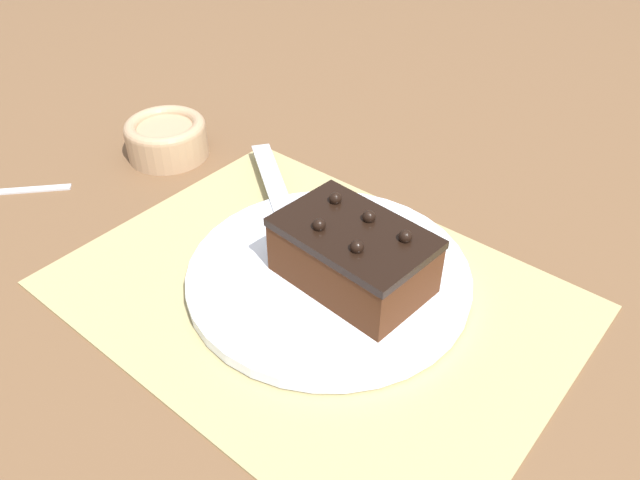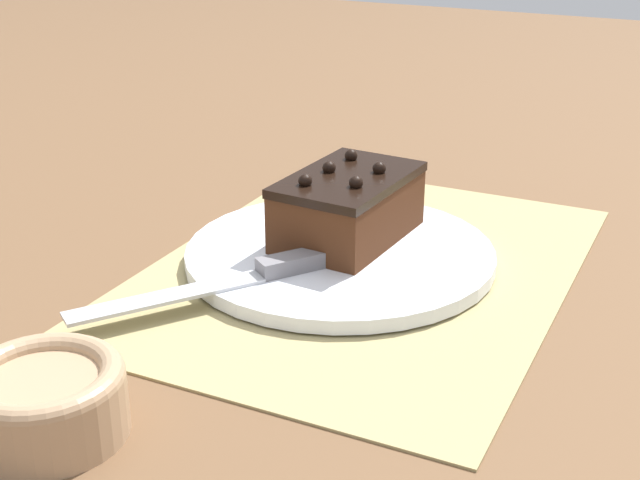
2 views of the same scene
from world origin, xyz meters
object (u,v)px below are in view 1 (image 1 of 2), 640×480
at_px(chocolate_cake, 353,255).
at_px(serving_knife, 287,216).
at_px(cake_plate, 326,274).
at_px(small_bowl, 166,137).

height_order(chocolate_cake, serving_knife, chocolate_cake).
distance_m(cake_plate, small_bowl, 0.31).
height_order(cake_plate, chocolate_cake, chocolate_cake).
relative_size(chocolate_cake, serving_knife, 0.72).
bearing_deg(chocolate_cake, small_bowl, 170.85).
xyz_separation_m(chocolate_cake, serving_knife, (-0.11, 0.03, -0.02)).
relative_size(chocolate_cake, small_bowl, 1.45).
xyz_separation_m(serving_knife, small_bowl, (-0.22, 0.02, 0.00)).
bearing_deg(serving_knife, small_bowl, 119.86).
bearing_deg(small_bowl, chocolate_cake, -9.15).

